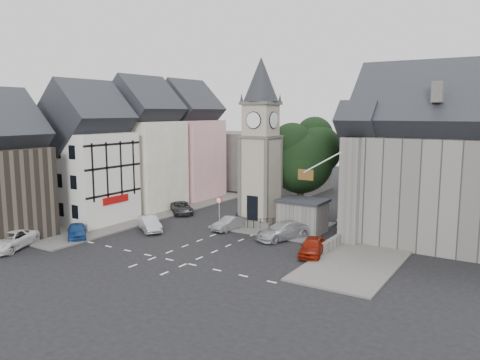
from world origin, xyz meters
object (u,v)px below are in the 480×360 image
Objects in this scene: clock_tower at (261,143)px; pedestrian at (340,224)px; car_west_blue at (77,231)px; car_east_red at (312,246)px; stone_shelter at (302,215)px.

pedestrian is (8.00, 0.70, -7.18)m from clock_tower.
car_west_blue is 2.02× the size of pedestrian.
car_west_blue is at bearing -174.59° from car_east_red.
clock_tower is 13.10m from car_east_red.
car_east_red is 2.20× the size of pedestrian.
clock_tower is at bearing -37.00° from pedestrian.
clock_tower is 4.27× the size of car_west_blue.
car_east_red is at bearing 51.86° from pedestrian.
pedestrian is at bearing 81.11° from car_east_red.
stone_shelter is at bearing 108.15° from car_east_red.
clock_tower is 18.81m from car_west_blue.
car_west_blue is 23.67m from pedestrian.
stone_shelter is 20.41m from car_west_blue.
clock_tower is 10.77m from pedestrian.
car_west_blue is at bearing -130.45° from clock_tower.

